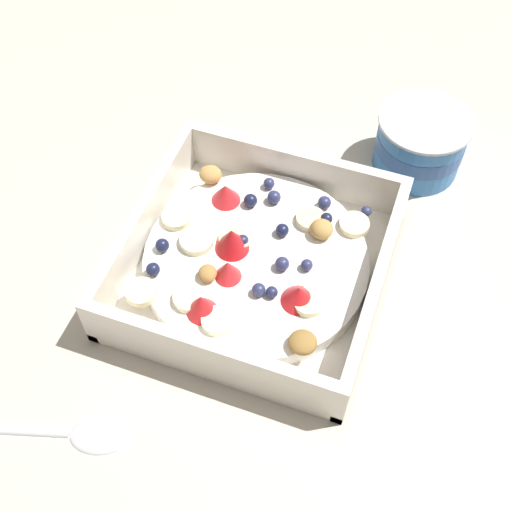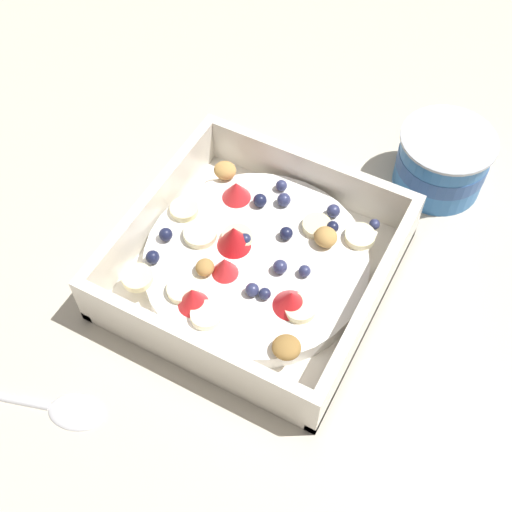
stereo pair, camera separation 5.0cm
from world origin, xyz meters
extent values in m
plane|color=beige|center=(0.00, 0.00, 0.00)|extent=(2.40, 2.40, 0.00)
cube|color=white|center=(0.01, 0.02, 0.01)|extent=(0.23, 0.23, 0.01)
cube|color=white|center=(0.01, -0.09, 0.03)|extent=(0.23, 0.01, 0.06)
cube|color=white|center=(0.01, 0.13, 0.03)|extent=(0.23, 0.01, 0.06)
cube|color=white|center=(-0.10, 0.02, 0.03)|extent=(0.01, 0.21, 0.06)
cube|color=white|center=(0.12, 0.02, 0.03)|extent=(0.01, 0.21, 0.06)
cylinder|color=white|center=(0.01, 0.02, 0.02)|extent=(0.21, 0.21, 0.02)
cylinder|color=#F4EAB7|center=(0.01, -0.04, 0.03)|extent=(0.03, 0.03, 0.01)
cylinder|color=beige|center=(-0.05, 0.05, 0.03)|extent=(0.04, 0.04, 0.01)
cylinder|color=beige|center=(0.00, -0.01, 0.03)|extent=(0.03, 0.03, 0.01)
cylinder|color=#F4EAB7|center=(0.04, 0.08, 0.03)|extent=(0.03, 0.03, 0.01)
cylinder|color=beige|center=(0.08, -0.06, 0.03)|extent=(0.03, 0.03, 0.01)
cylinder|color=#F4EAB7|center=(-0.05, 0.09, 0.03)|extent=(0.03, 0.03, 0.01)
cylinder|color=#F4EAB7|center=(0.07, -0.02, 0.03)|extent=(0.04, 0.04, 0.01)
cylinder|color=beige|center=(-0.01, -0.07, 0.03)|extent=(0.04, 0.04, 0.01)
cylinder|color=#F7EFC6|center=(0.08, 0.01, 0.03)|extent=(0.04, 0.04, 0.01)
cone|color=red|center=(0.01, -0.01, 0.04)|extent=(0.04, 0.04, 0.03)
cone|color=red|center=(0.04, 0.07, 0.04)|extent=(0.04, 0.04, 0.02)
cone|color=red|center=(0.04, 0.00, 0.04)|extent=(0.03, 0.03, 0.02)
cone|color=red|center=(0.08, -0.01, 0.04)|extent=(0.03, 0.03, 0.02)
cone|color=red|center=(-0.04, -0.03, 0.04)|extent=(0.04, 0.04, 0.02)
sphere|color=#23284C|center=(0.08, -0.01, 0.03)|extent=(0.01, 0.01, 0.01)
sphere|color=navy|center=(0.04, 0.03, 0.03)|extent=(0.01, 0.01, 0.01)
sphere|color=navy|center=(0.01, 0.06, 0.03)|extent=(0.01, 0.01, 0.01)
sphere|color=#191E3D|center=(-0.05, 0.06, 0.03)|extent=(0.01, 0.01, 0.01)
sphere|color=#191E3D|center=(0.06, -0.06, 0.03)|extent=(0.01, 0.01, 0.01)
sphere|color=navy|center=(-0.07, 0.10, 0.03)|extent=(0.01, 0.01, 0.01)
sphere|color=#191E3D|center=(-0.05, -0.01, 0.03)|extent=(0.01, 0.01, 0.01)
sphere|color=navy|center=(0.01, 0.04, 0.03)|extent=(0.01, 0.01, 0.01)
sphere|color=navy|center=(-0.07, 0.06, 0.03)|extent=(0.01, 0.01, 0.01)
sphere|color=navy|center=(-0.07, 0.00, 0.03)|extent=(0.01, 0.01, 0.01)
sphere|color=#23284C|center=(0.00, 0.00, 0.03)|extent=(0.01, 0.01, 0.01)
sphere|color=#23284C|center=(0.04, 0.04, 0.03)|extent=(0.01, 0.01, 0.01)
sphere|color=navy|center=(-0.06, 0.01, 0.03)|extent=(0.01, 0.01, 0.01)
sphere|color=#191E3D|center=(-0.02, 0.03, 0.03)|extent=(0.01, 0.01, 0.01)
sphere|color=#191E3D|center=(0.03, -0.07, 0.03)|extent=(0.01, 0.01, 0.01)
ellipsoid|color=#AD7F42|center=(0.04, -0.02, 0.03)|extent=(0.02, 0.02, 0.01)
ellipsoid|color=olive|center=(0.08, 0.08, 0.03)|extent=(0.03, 0.03, 0.01)
ellipsoid|color=tan|center=(-0.04, 0.06, 0.04)|extent=(0.03, 0.03, 0.02)
ellipsoid|color=tan|center=(-0.06, -0.06, 0.03)|extent=(0.02, 0.02, 0.01)
ellipsoid|color=silver|center=(0.20, -0.05, 0.00)|extent=(0.04, 0.06, 0.01)
cylinder|color=#3370B7|center=(-0.18, 0.13, 0.03)|extent=(0.09, 0.09, 0.06)
cylinder|color=#2D5193|center=(-0.18, 0.13, 0.03)|extent=(0.09, 0.09, 0.02)
cylinder|color=#B7BCC6|center=(-0.18, 0.13, 0.06)|extent=(0.09, 0.09, 0.00)
camera|label=1|loc=(0.34, 0.13, 0.52)|focal=47.09mm
camera|label=2|loc=(0.32, 0.18, 0.52)|focal=47.09mm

